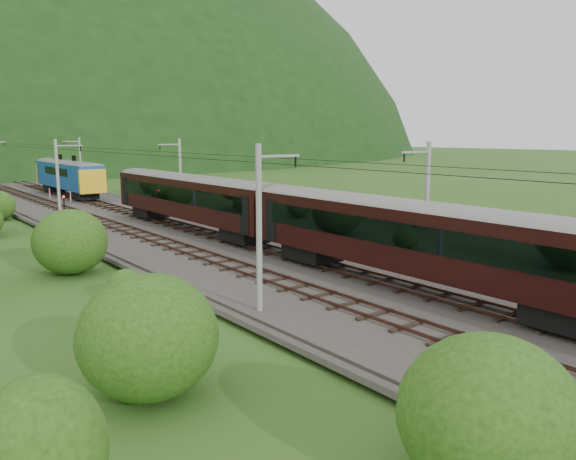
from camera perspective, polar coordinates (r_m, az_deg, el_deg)
ground at (r=31.35m, az=6.48°, el=-6.50°), size 600.00×600.00×0.00m
railbed at (r=38.84m, az=-3.90°, el=-3.07°), size 14.00×220.00×0.30m
track_left at (r=37.54m, az=-6.94°, el=-3.22°), size 2.40×220.00×0.27m
track_right at (r=40.15m, az=-1.07°, el=-2.30°), size 2.40×220.00×0.27m
catenary_left at (r=55.65m, az=-22.26°, el=4.63°), size 2.54×192.28×8.00m
catenary_right at (r=60.13m, az=-10.94°, el=5.49°), size 2.54×192.28×8.00m
overhead_wires at (r=37.92m, az=-4.02°, el=7.23°), size 4.83×198.00×0.03m
train at (r=30.82m, az=12.66°, el=0.37°), size 3.29×132.16×5.73m
hazard_post_near at (r=81.17m, az=-23.06°, el=3.44°), size 0.14×0.14×1.35m
hazard_post_far at (r=75.83m, az=-21.23°, el=3.18°), size 0.15×0.15×1.37m
signal at (r=61.02m, az=-21.79°, el=2.37°), size 0.26×0.26×2.34m
vegetation_left at (r=44.10m, az=-27.17°, el=0.16°), size 13.94×148.09×6.25m
vegetation_right at (r=48.07m, az=7.69°, el=0.87°), size 5.77×101.40×3.02m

